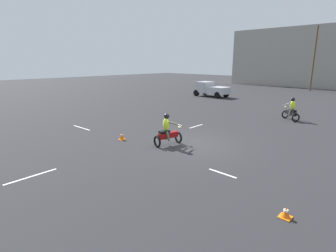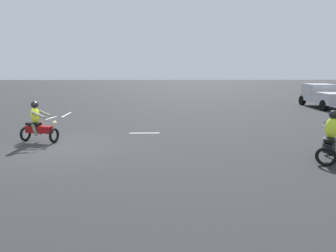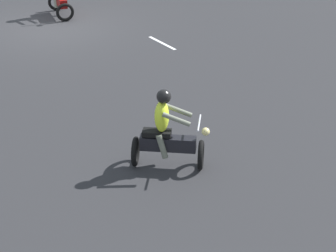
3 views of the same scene
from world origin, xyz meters
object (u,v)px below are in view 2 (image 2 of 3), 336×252
at_px(motorcycle_rider_foreground, 38,124).
at_px(pickup_truck, 324,95).
at_px(traffic_cone_mid_left, 41,124).
at_px(motorcycle_rider_background, 331,139).

relative_size(motorcycle_rider_foreground, pickup_truck, 0.40).
height_order(motorcycle_rider_foreground, traffic_cone_mid_left, motorcycle_rider_foreground).
distance_m(motorcycle_rider_background, pickup_truck, 13.53).
height_order(motorcycle_rider_foreground, motorcycle_rider_background, same).
relative_size(motorcycle_rider_foreground, traffic_cone_mid_left, 3.91).
bearing_deg(traffic_cone_mid_left, motorcycle_rider_foreground, 22.88).
relative_size(pickup_truck, traffic_cone_mid_left, 9.85).
relative_size(motorcycle_rider_foreground, motorcycle_rider_background, 1.00).
bearing_deg(pickup_truck, motorcycle_rider_background, -118.72).
relative_size(motorcycle_rider_background, pickup_truck, 0.40).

